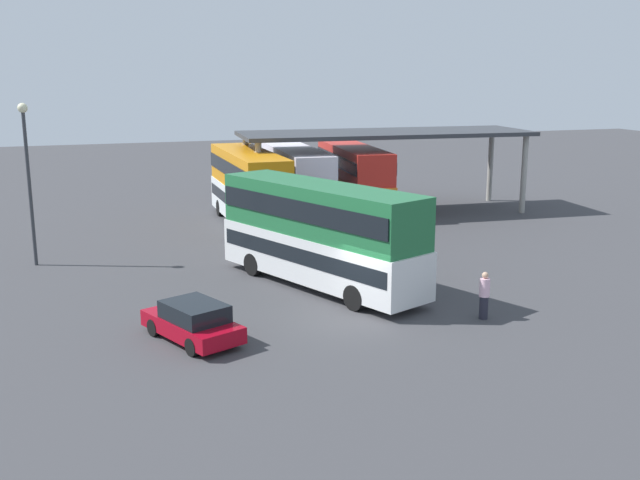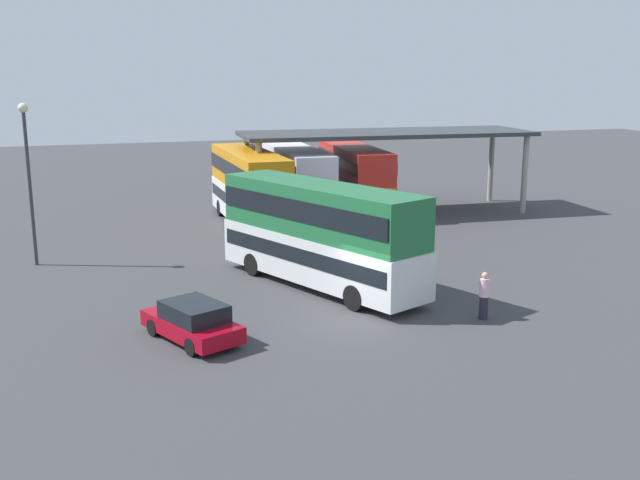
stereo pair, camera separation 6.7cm
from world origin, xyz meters
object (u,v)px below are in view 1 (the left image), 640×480
double_decker_near_canopy (249,185)px  double_decker_far_right (353,175)px  lamppost_tall (28,164)px  pedestrian_waiting (484,295)px  double_decker_mid_row (296,177)px  double_decker_main (320,231)px  parked_hatchback (193,322)px

double_decker_near_canopy → double_decker_far_right: size_ratio=0.99×
lamppost_tall → pedestrian_waiting: bearing=-39.8°
double_decker_mid_row → lamppost_tall: 17.74m
double_decker_main → double_decker_mid_row: double_decker_main is taller
double_decker_main → double_decker_near_canopy: bearing=-23.1°
double_decker_far_right → pedestrian_waiting: bearing=177.0°
parked_hatchback → double_decker_far_right: bearing=-56.6°
double_decker_far_right → lamppost_tall: lamppost_tall is taller
lamppost_tall → pedestrian_waiting: size_ratio=4.21×
double_decker_mid_row → double_decker_far_right: (3.85, -0.01, 0.01)m
double_decker_far_right → pedestrian_waiting: (-3.20, -21.99, -1.35)m
parked_hatchback → double_decker_near_canopy: (6.05, 17.99, 1.68)m
double_decker_mid_row → parked_hatchback: bearing=157.9°
double_decker_main → double_decker_near_canopy: double_decker_main is taller
double_decker_main → pedestrian_waiting: bearing=-165.9°
double_decker_mid_row → pedestrian_waiting: size_ratio=5.95×
double_decker_main → parked_hatchback: (-6.03, -4.74, -1.70)m
pedestrian_waiting → double_decker_far_right: bearing=-45.6°
double_decker_mid_row → pedestrian_waiting: (0.65, -22.00, -1.35)m
double_decker_main → lamppost_tall: 13.87m
double_decker_far_right → lamppost_tall: bearing=120.0°
double_decker_near_canopy → double_decker_mid_row: bearing=-51.9°
double_decker_far_right → lamppost_tall: size_ratio=1.44×
double_decker_near_canopy → double_decker_mid_row: (3.72, 2.95, -0.12)m
double_decker_near_canopy → double_decker_mid_row: size_ratio=1.01×
parked_hatchback → lamppost_tall: 13.93m
double_decker_mid_row → double_decker_near_canopy: bearing=131.4°
double_decker_main → pedestrian_waiting: size_ratio=5.99×
double_decker_far_right → lamppost_tall: (-19.07, -8.77, 2.48)m
parked_hatchback → double_decker_near_canopy: 19.05m
parked_hatchback → double_decker_far_right: 25.02m
pedestrian_waiting → parked_hatchback: bearing=46.9°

